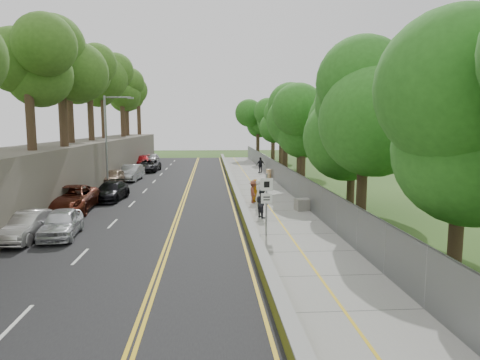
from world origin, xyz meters
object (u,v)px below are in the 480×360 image
Objects in this scene: car_1 at (26,226)px; streetlight at (109,135)px; concrete_block at (304,204)px; painter_0 at (255,190)px; car_2 at (70,199)px; signpost at (267,197)px; person_far at (261,165)px; construction_barrel at (269,174)px; car_0 at (61,223)px.

streetlight is at bearing 91.64° from car_1.
painter_0 reaches higher than concrete_block.
car_2 is at bearing -90.76° from streetlight.
car_2 is 12.34m from painter_0.
painter_0 is (0.40, 9.30, -1.10)m from signpost.
signpost is 1.72× the size of person_far.
person_far is at bearing 36.26° from streetlight.
signpost is at bearing -118.38° from concrete_block.
streetlight is 1.36× the size of car_2.
painter_0 is at bearing -101.94° from construction_barrel.
person_far is (-0.28, 21.62, 0.53)m from concrete_block.
concrete_block is 21.63m from person_far.
construction_barrel is 0.82× the size of concrete_block.
person_far reaches higher than car_0.
person_far reaches higher than painter_0.
construction_barrel is 13.78m from painter_0.
car_1 is 6.78m from car_2.
streetlight is 16.38m from construction_barrel.
signpost is 2.79× the size of concrete_block.
streetlight reaches higher than signpost.
concrete_block is 4.37m from painter_0.
construction_barrel is at bearing 21.33° from streetlight.
car_0 is 6.48m from car_2.
signpost is 7.01m from concrete_block.
concrete_block is 0.19× the size of car_2.
person_far is at bearing 64.28° from car_1.
signpost is 27.82m from person_far.
car_1 reaches higher than car_0.
concrete_block is at bearing 61.62° from signpost.
car_1 is 31.38m from person_far.
car_2 is (-14.90, 0.61, 0.43)m from concrete_block.
car_0 is 0.96× the size of car_1.
streetlight is 11.06m from car_2.
signpost is (11.51, -17.02, -2.68)m from streetlight.
car_1 is (-0.10, -17.16, -3.91)m from streetlight.
person_far reaches higher than car_2.
painter_0 is at bearing 130.94° from concrete_block.
car_0 is at bearing -78.98° from car_2.
signpost is 23.06m from construction_barrel.
concrete_block is at bearing 17.53° from car_0.
car_2 is (-0.14, -10.39, -3.78)m from streetlight.
construction_barrel is 4.89m from person_far.
car_0 is 2.24× the size of person_far.
car_2 is at bearing 98.21° from car_0.
streetlight is 17.60m from car_1.
signpost is at bearing -169.12° from painter_0.
person_far is at bearing 83.87° from signpost.
painter_0 is at bearing 58.48° from person_far.
painter_0 is at bearing 40.16° from car_1.
construction_barrel is 21.98m from car_2.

